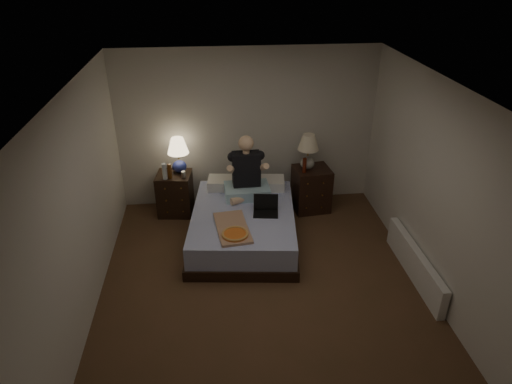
{
  "coord_description": "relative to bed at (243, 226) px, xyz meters",
  "views": [
    {
      "loc": [
        -0.54,
        -4.44,
        3.72
      ],
      "look_at": [
        0.0,
        0.9,
        0.85
      ],
      "focal_mm": 32.0,
      "sensor_mm": 36.0,
      "label": 1
    }
  ],
  "objects": [
    {
      "name": "laptop",
      "position": [
        0.31,
        -0.11,
        0.36
      ],
      "size": [
        0.37,
        0.32,
        0.24
      ],
      "primitive_type": null,
      "rotation": [
        0.0,
        0.0,
        -0.13
      ],
      "color": "black",
      "rests_on": "bed"
    },
    {
      "name": "wall_front",
      "position": [
        0.17,
        -3.3,
        1.01
      ],
      "size": [
        4.0,
        0.0,
        2.5
      ],
      "primitive_type": "cube",
      "rotation": [
        -1.57,
        0.0,
        0.0
      ],
      "color": "silver",
      "rests_on": "ground"
    },
    {
      "name": "bed",
      "position": [
        0.0,
        0.0,
        0.0
      ],
      "size": [
        1.61,
        2.03,
        0.47
      ],
      "primitive_type": "cube",
      "rotation": [
        0.0,
        0.0,
        -0.11
      ],
      "color": "#6172C3",
      "rests_on": "floor"
    },
    {
      "name": "water_bottle",
      "position": [
        -1.11,
        0.73,
        0.56
      ],
      "size": [
        0.07,
        0.07,
        0.25
      ],
      "primitive_type": "cylinder",
      "color": "silver",
      "rests_on": "nightstand_left"
    },
    {
      "name": "pizza_box",
      "position": [
        -0.15,
        -0.64,
        0.28
      ],
      "size": [
        0.49,
        0.8,
        0.08
      ],
      "primitive_type": null,
      "rotation": [
        0.0,
        0.0,
        0.13
      ],
      "color": "tan",
      "rests_on": "bed"
    },
    {
      "name": "floor",
      "position": [
        0.17,
        -1.05,
        -0.24
      ],
      "size": [
        4.0,
        4.5,
        0.0
      ],
      "primitive_type": "cube",
      "color": "brown",
      "rests_on": "ground"
    },
    {
      "name": "beer_bottle_right",
      "position": [
        0.99,
        0.68,
        0.59
      ],
      "size": [
        0.06,
        0.06,
        0.23
      ],
      "primitive_type": "cylinder",
      "color": "#51190B",
      "rests_on": "nightstand_right"
    },
    {
      "name": "ceiling",
      "position": [
        0.17,
        -1.05,
        2.26
      ],
      "size": [
        4.0,
        4.5,
        0.0
      ],
      "primitive_type": "cube",
      "rotation": [
        3.14,
        0.0,
        0.0
      ],
      "color": "white",
      "rests_on": "ground"
    },
    {
      "name": "beer_bottle_left",
      "position": [
        -1.04,
        0.75,
        0.55
      ],
      "size": [
        0.06,
        0.06,
        0.23
      ],
      "primitive_type": "cylinder",
      "color": "#5D300D",
      "rests_on": "nightstand_left"
    },
    {
      "name": "lamp_right",
      "position": [
        1.06,
        0.8,
        0.75
      ],
      "size": [
        0.38,
        0.38,
        0.56
      ],
      "primitive_type": null,
      "rotation": [
        0.0,
        0.0,
        0.23
      ],
      "color": "gray",
      "rests_on": "nightstand_right"
    },
    {
      "name": "lamp_left",
      "position": [
        -0.9,
        0.95,
        0.72
      ],
      "size": [
        0.36,
        0.36,
        0.56
      ],
      "primitive_type": null,
      "rotation": [
        0.0,
        0.0,
        0.15
      ],
      "color": "navy",
      "rests_on": "nightstand_left"
    },
    {
      "name": "nightstand_left",
      "position": [
        -1.0,
        0.88,
        0.1
      ],
      "size": [
        0.56,
        0.52,
        0.67
      ],
      "primitive_type": "cube",
      "rotation": [
        0.0,
        0.0,
        -0.11
      ],
      "color": "black",
      "rests_on": "floor"
    },
    {
      "name": "soda_can",
      "position": [
        -0.84,
        0.76,
        0.49
      ],
      "size": [
        0.07,
        0.07,
        0.1
      ],
      "primitive_type": "cylinder",
      "color": "#BBBBB6",
      "rests_on": "nightstand_left"
    },
    {
      "name": "radiator",
      "position": [
        2.1,
        -1.06,
        -0.04
      ],
      "size": [
        0.1,
        1.6,
        0.4
      ],
      "primitive_type": "cube",
      "color": "silver",
      "rests_on": "floor"
    },
    {
      "name": "wall_left",
      "position": [
        -1.83,
        -1.05,
        1.01
      ],
      "size": [
        0.0,
        4.5,
        2.5
      ],
      "primitive_type": "cube",
      "rotation": [
        1.57,
        0.0,
        1.57
      ],
      "color": "silver",
      "rests_on": "ground"
    },
    {
      "name": "wall_right",
      "position": [
        2.17,
        -1.05,
        1.01
      ],
      "size": [
        0.0,
        4.5,
        2.5
      ],
      "primitive_type": "cube",
      "rotation": [
        1.57,
        0.0,
        -1.57
      ],
      "color": "silver",
      "rests_on": "ground"
    },
    {
      "name": "nightstand_right",
      "position": [
        1.14,
        0.79,
        0.12
      ],
      "size": [
        0.59,
        0.55,
        0.71
      ],
      "primitive_type": "cube",
      "rotation": [
        0.0,
        0.0,
        0.11
      ],
      "color": "black",
      "rests_on": "floor"
    },
    {
      "name": "person",
      "position": [
        0.09,
        0.45,
        0.7
      ],
      "size": [
        0.68,
        0.55,
        0.93
      ],
      "primitive_type": null,
      "rotation": [
        0.0,
        0.0,
        0.04
      ],
      "color": "black",
      "rests_on": "bed"
    },
    {
      "name": "wall_back",
      "position": [
        0.17,
        1.2,
        1.01
      ],
      "size": [
        4.0,
        0.0,
        2.5
      ],
      "primitive_type": "cube",
      "rotation": [
        1.57,
        0.0,
        0.0
      ],
      "color": "silver",
      "rests_on": "ground"
    }
  ]
}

